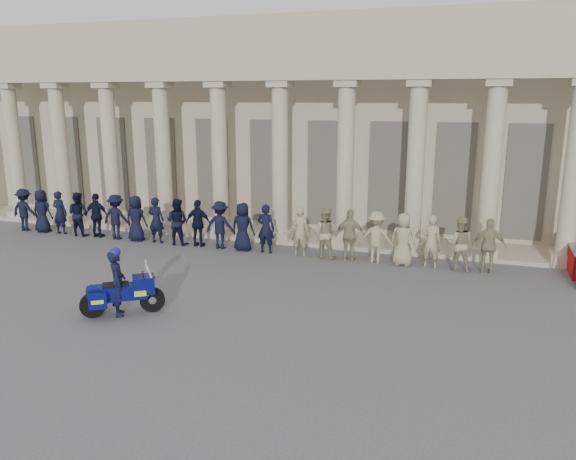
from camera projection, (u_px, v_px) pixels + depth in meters
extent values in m
plane|color=#4D4D50|center=(228.00, 318.00, 14.90)|extent=(90.00, 90.00, 0.00)
cube|color=tan|center=(351.00, 121.00, 27.69)|extent=(40.00, 10.00, 9.00)
cube|color=tan|center=(317.00, 238.00, 23.00)|extent=(40.00, 2.60, 0.15)
cube|color=tan|center=(313.00, 66.00, 20.70)|extent=(35.80, 1.00, 1.00)
cube|color=tan|center=(313.00, 35.00, 20.44)|extent=(35.80, 1.00, 1.20)
cube|color=tan|center=(22.00, 213.00, 26.60)|extent=(0.90, 0.90, 0.30)
cylinder|color=tan|center=(15.00, 151.00, 25.91)|extent=(0.64, 0.64, 5.60)
cube|color=tan|center=(7.00, 86.00, 25.23)|extent=(0.85, 0.85, 0.24)
cube|color=tan|center=(67.00, 217.00, 25.80)|extent=(0.90, 0.90, 0.30)
cylinder|color=tan|center=(61.00, 153.00, 25.11)|extent=(0.64, 0.64, 5.60)
cube|color=tan|center=(55.00, 86.00, 24.43)|extent=(0.85, 0.85, 0.24)
cube|color=tan|center=(115.00, 221.00, 25.00)|extent=(0.90, 0.90, 0.30)
cylinder|color=tan|center=(110.00, 155.00, 24.31)|extent=(0.64, 0.64, 5.60)
cube|color=tan|center=(105.00, 85.00, 23.63)|extent=(0.85, 0.85, 0.24)
cube|color=tan|center=(167.00, 225.00, 24.21)|extent=(0.90, 0.90, 0.30)
cylinder|color=tan|center=(163.00, 157.00, 23.52)|extent=(0.64, 0.64, 5.60)
cube|color=tan|center=(159.00, 85.00, 22.83)|extent=(0.85, 0.85, 0.24)
cube|color=tan|center=(222.00, 230.00, 23.41)|extent=(0.90, 0.90, 0.30)
cylinder|color=tan|center=(220.00, 159.00, 22.72)|extent=(0.64, 0.64, 5.60)
cube|color=tan|center=(218.00, 84.00, 22.04)|extent=(0.85, 0.85, 0.24)
cube|color=tan|center=(280.00, 234.00, 22.61)|extent=(0.90, 0.90, 0.30)
cylinder|color=tan|center=(280.00, 161.00, 21.92)|extent=(0.64, 0.64, 5.60)
cube|color=tan|center=(280.00, 84.00, 21.24)|extent=(0.85, 0.85, 0.24)
cube|color=tan|center=(343.00, 239.00, 21.81)|extent=(0.90, 0.90, 0.30)
cylinder|color=tan|center=(345.00, 164.00, 21.12)|extent=(0.64, 0.64, 5.60)
cube|color=tan|center=(347.00, 84.00, 20.44)|extent=(0.85, 0.85, 0.24)
cube|color=tan|center=(411.00, 245.00, 21.02)|extent=(0.90, 0.90, 0.30)
cylinder|color=tan|center=(415.00, 166.00, 20.33)|extent=(0.64, 0.64, 5.60)
cube|color=tan|center=(420.00, 83.00, 19.64)|extent=(0.85, 0.85, 0.24)
cube|color=tan|center=(485.00, 251.00, 20.22)|extent=(0.90, 0.90, 0.30)
cylinder|color=tan|center=(491.00, 169.00, 19.53)|extent=(0.64, 0.64, 5.60)
cube|color=tan|center=(499.00, 83.00, 18.85)|extent=(0.85, 0.85, 0.24)
cube|color=tan|center=(564.00, 257.00, 19.42)|extent=(0.90, 0.90, 0.30)
cylinder|color=tan|center=(574.00, 172.00, 18.73)|extent=(0.64, 0.64, 5.60)
cube|color=black|center=(26.00, 160.00, 28.34)|extent=(1.30, 0.12, 4.20)
cube|color=black|center=(69.00, 162.00, 27.54)|extent=(1.30, 0.12, 4.20)
cube|color=black|center=(114.00, 164.00, 26.74)|extent=(1.30, 0.12, 4.20)
cube|color=black|center=(162.00, 166.00, 25.94)|extent=(1.30, 0.12, 4.20)
cube|color=black|center=(213.00, 169.00, 25.15)|extent=(1.30, 0.12, 4.20)
cube|color=black|center=(267.00, 171.00, 24.35)|extent=(1.30, 0.12, 4.20)
cube|color=black|center=(325.00, 174.00, 23.55)|extent=(1.30, 0.12, 4.20)
cube|color=black|center=(387.00, 176.00, 22.75)|extent=(1.30, 0.12, 4.20)
cube|color=black|center=(454.00, 179.00, 21.96)|extent=(1.30, 0.12, 4.20)
cube|color=black|center=(525.00, 183.00, 21.16)|extent=(1.30, 0.12, 4.20)
imported|color=black|center=(24.00, 210.00, 24.31)|extent=(1.19, 0.69, 1.84)
imported|color=black|center=(42.00, 211.00, 24.03)|extent=(0.90, 0.59, 1.84)
imported|color=black|center=(60.00, 213.00, 23.74)|extent=(0.67, 0.44, 1.84)
imported|color=black|center=(78.00, 214.00, 23.46)|extent=(0.90, 0.70, 1.84)
imported|color=black|center=(97.00, 215.00, 23.17)|extent=(1.08, 0.45, 1.84)
imported|color=black|center=(116.00, 217.00, 22.88)|extent=(1.19, 0.69, 1.84)
imported|color=black|center=(136.00, 218.00, 22.60)|extent=(0.90, 0.59, 1.84)
imported|color=black|center=(156.00, 220.00, 22.31)|extent=(0.67, 0.44, 1.84)
imported|color=black|center=(177.00, 222.00, 22.03)|extent=(0.90, 0.70, 1.84)
imported|color=black|center=(198.00, 223.00, 21.74)|extent=(1.08, 0.45, 1.84)
imported|color=black|center=(220.00, 225.00, 21.45)|extent=(1.19, 0.69, 1.84)
imported|color=black|center=(243.00, 227.00, 21.17)|extent=(0.90, 0.59, 1.84)
imported|color=black|center=(266.00, 229.00, 20.88)|extent=(0.67, 0.44, 1.84)
imported|color=#9B8D6B|center=(300.00, 231.00, 20.47)|extent=(0.67, 0.44, 1.84)
imported|color=#9B8D6B|center=(325.00, 233.00, 20.19)|extent=(0.90, 0.70, 1.84)
imported|color=#9B8D6B|center=(350.00, 235.00, 19.90)|extent=(1.08, 0.45, 1.84)
imported|color=#9B8D6B|center=(376.00, 237.00, 19.62)|extent=(1.19, 0.69, 1.84)
imported|color=#9B8D6B|center=(403.00, 239.00, 19.33)|extent=(0.90, 0.59, 1.84)
imported|color=#9B8D6B|center=(431.00, 241.00, 19.04)|extent=(0.67, 0.44, 1.84)
imported|color=#9B8D6B|center=(460.00, 244.00, 18.76)|extent=(0.90, 0.70, 1.84)
imported|color=#9B8D6B|center=(489.00, 246.00, 18.47)|extent=(1.08, 0.45, 1.84)
cube|color=#950D0C|center=(567.00, 256.00, 19.23)|extent=(0.04, 3.18, 0.80)
cylinder|color=black|center=(152.00, 300.00, 15.26)|extent=(0.64, 0.50, 0.68)
cylinder|color=black|center=(93.00, 305.00, 14.86)|extent=(0.64, 0.50, 0.68)
cube|color=#090E65|center=(124.00, 292.00, 15.00)|extent=(1.22, 1.02, 0.39)
cube|color=#090E65|center=(144.00, 284.00, 15.10)|extent=(0.77, 0.76, 0.46)
cube|color=silver|center=(144.00, 292.00, 15.16)|extent=(0.36, 0.38, 0.12)
cube|color=#B2BFCC|center=(149.00, 271.00, 15.06)|extent=(0.44, 0.51, 0.55)
cube|color=black|center=(116.00, 285.00, 14.90)|extent=(0.75, 0.66, 0.10)
cube|color=#090E65|center=(94.00, 291.00, 14.78)|extent=(0.49, 0.49, 0.23)
cube|color=#090E65|center=(98.00, 301.00, 14.54)|extent=(0.51, 0.45, 0.41)
cube|color=#CBF60C|center=(98.00, 301.00, 14.54)|extent=(0.39, 0.38, 0.10)
cube|color=#090E65|center=(99.00, 293.00, 15.15)|extent=(0.51, 0.45, 0.41)
cube|color=#CBF60C|center=(99.00, 293.00, 15.15)|extent=(0.39, 0.38, 0.10)
cylinder|color=silver|center=(105.00, 302.00, 15.17)|extent=(0.57, 0.43, 0.10)
cylinder|color=black|center=(143.00, 275.00, 15.04)|extent=(0.43, 0.62, 0.04)
imported|color=black|center=(118.00, 283.00, 14.90)|extent=(0.72, 0.78, 1.80)
sphere|color=navy|center=(115.00, 252.00, 14.70)|extent=(0.28, 0.28, 0.28)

